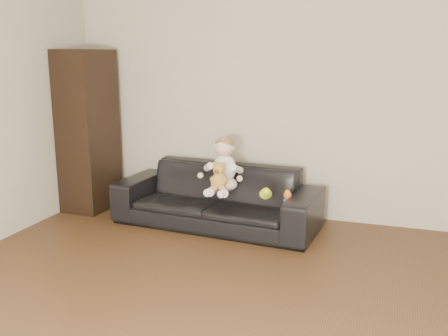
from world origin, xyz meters
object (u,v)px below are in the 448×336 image
(sofa, at_px, (217,196))
(teddy_bear, at_px, (219,176))
(baby, at_px, (224,168))
(cabinet, at_px, (88,131))
(toy_green, at_px, (266,194))
(toy_rattle, at_px, (288,195))
(toy_blue_disc, at_px, (288,200))

(sofa, xyz_separation_m, teddy_bear, (0.12, -0.26, 0.27))
(sofa, height_order, baby, baby)
(baby, relative_size, teddy_bear, 2.01)
(sofa, xyz_separation_m, cabinet, (-1.47, 0.10, 0.55))
(sofa, distance_m, teddy_bear, 0.39)
(teddy_bear, bearing_deg, cabinet, 166.27)
(toy_green, relative_size, toy_rattle, 1.88)
(sofa, relative_size, toy_rattle, 26.78)
(cabinet, xyz_separation_m, teddy_bear, (1.58, -0.36, -0.28))
(toy_rattle, distance_m, toy_blue_disc, 0.07)
(baby, xyz_separation_m, teddy_bear, (0.01, -0.15, -0.04))
(toy_green, bearing_deg, teddy_bear, -175.51)
(teddy_bear, distance_m, toy_green, 0.45)
(baby, bearing_deg, toy_rattle, -18.23)
(teddy_bear, xyz_separation_m, toy_green, (0.42, 0.03, -0.13))
(cabinet, xyz_separation_m, toy_blue_disc, (2.20, -0.33, -0.45))
(cabinet, relative_size, teddy_bear, 6.64)
(baby, xyz_separation_m, toy_rattle, (0.62, -0.06, -0.19))
(sofa, distance_m, toy_rattle, 0.75)
(sofa, relative_size, toy_blue_disc, 22.27)
(baby, distance_m, toy_green, 0.48)
(sofa, distance_m, baby, 0.35)
(baby, bearing_deg, toy_blue_disc, -23.03)
(baby, bearing_deg, cabinet, 160.05)
(cabinet, xyz_separation_m, toy_rattle, (2.19, -0.27, -0.42))
(toy_blue_disc, bearing_deg, baby, 169.39)
(sofa, height_order, toy_blue_disc, sofa)
(sofa, bearing_deg, cabinet, -179.43)
(cabinet, bearing_deg, toy_rattle, -5.43)
(sofa, xyz_separation_m, toy_blue_disc, (0.74, -0.23, 0.10))
(teddy_bear, bearing_deg, toy_green, 3.66)
(toy_green, bearing_deg, toy_rattle, 17.58)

